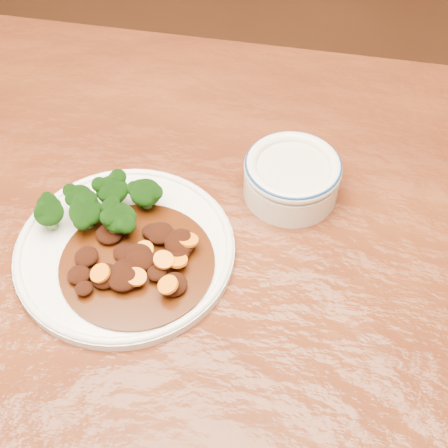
# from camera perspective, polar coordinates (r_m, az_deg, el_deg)

# --- Properties ---
(dining_table) EXTENTS (1.52, 0.94, 0.75)m
(dining_table) POSITION_cam_1_polar(r_m,az_deg,el_deg) (0.86, -5.80, -4.94)
(dining_table) COLOR #5E2810
(dining_table) RESTS_ON ground
(dinner_plate) EXTENTS (0.27, 0.27, 0.02)m
(dinner_plate) POSITION_cam_1_polar(r_m,az_deg,el_deg) (0.78, -9.05, -2.31)
(dinner_plate) COLOR white
(dinner_plate) RESTS_ON dining_table
(broccoli_florets) EXTENTS (0.15, 0.09, 0.05)m
(broccoli_florets) POSITION_cam_1_polar(r_m,az_deg,el_deg) (0.79, -11.10, 1.79)
(broccoli_florets) COLOR #669B50
(broccoli_florets) RESTS_ON dinner_plate
(mince_stew) EXTENTS (0.19, 0.19, 0.03)m
(mince_stew) POSITION_cam_1_polar(r_m,az_deg,el_deg) (0.75, -8.14, -3.23)
(mince_stew) COLOR #421B07
(mince_stew) RESTS_ON dinner_plate
(dip_bowl) EXTENTS (0.13, 0.13, 0.06)m
(dip_bowl) POSITION_cam_1_polar(r_m,az_deg,el_deg) (0.83, 6.23, 4.39)
(dip_bowl) COLOR silver
(dip_bowl) RESTS_ON dining_table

